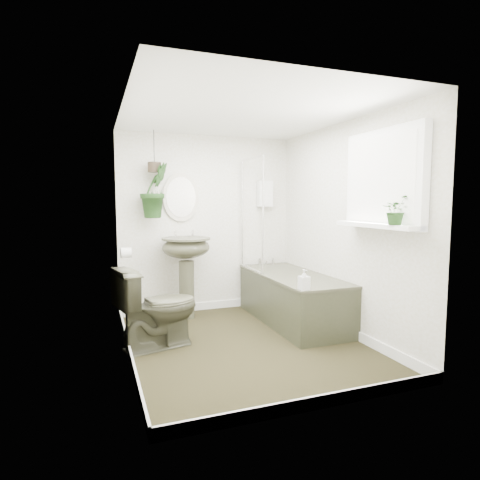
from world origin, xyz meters
name	(u,v)px	position (x,y,z in m)	size (l,w,h in m)	color
floor	(245,344)	(0.00, 0.00, -0.01)	(2.30, 2.80, 0.02)	black
ceiling	(245,112)	(0.00, 0.00, 2.31)	(2.30, 2.80, 0.02)	white
wall_back	(207,224)	(0.00, 1.41, 1.15)	(2.30, 0.02, 2.30)	white
wall_front	(321,246)	(0.00, -1.41, 1.15)	(2.30, 0.02, 2.30)	white
wall_left	(124,235)	(-1.16, 0.00, 1.15)	(0.02, 2.80, 2.30)	white
wall_right	(344,229)	(1.16, 0.00, 1.15)	(0.02, 2.80, 2.30)	white
skirting	(245,339)	(0.00, 0.00, 0.05)	(2.30, 2.80, 0.10)	white
bathtub	(292,298)	(0.80, 0.50, 0.29)	(0.72, 1.72, 0.58)	#40402F
bath_screen	(252,215)	(0.47, 0.99, 1.28)	(0.04, 0.72, 1.40)	silver
shower_box	(265,194)	(0.80, 1.34, 1.55)	(0.20, 0.10, 0.35)	white
oval_mirror	(181,197)	(-0.36, 1.37, 1.50)	(0.46, 0.03, 0.62)	beige
wall_sconce	(149,205)	(-0.76, 1.36, 1.40)	(0.04, 0.04, 0.22)	black
toilet_roll_holder	(126,253)	(-1.10, 0.70, 0.90)	(0.11, 0.11, 0.11)	white
window_recess	(384,179)	(1.09, -0.70, 1.65)	(0.08, 1.00, 0.90)	white
window_sill	(376,225)	(1.02, -0.70, 1.23)	(0.18, 1.00, 0.04)	white
window_blinds	(380,179)	(1.04, -0.70, 1.65)	(0.01, 0.86, 0.76)	white
toilet	(157,307)	(-0.85, 0.20, 0.41)	(0.46, 0.80, 0.81)	#40402F
pedestal_sink	(187,278)	(-0.36, 1.10, 0.51)	(0.59, 0.51, 1.01)	#40402F
sill_plant	(395,210)	(0.97, -1.00, 1.37)	(0.22, 0.19, 0.25)	black
hanging_plant	(155,190)	(-0.70, 1.25, 1.58)	(0.37, 0.30, 0.67)	black
soap_bottle	(304,280)	(0.51, -0.29, 0.68)	(0.09, 0.09, 0.20)	#2F2A2B
hanging_pot	(154,167)	(-0.70, 1.25, 1.86)	(0.16, 0.16, 0.12)	#352A1F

